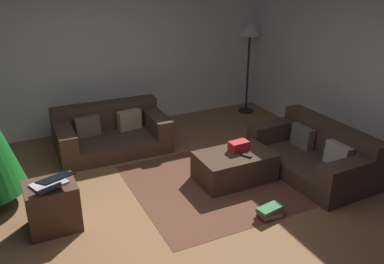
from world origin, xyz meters
name	(u,v)px	position (x,y,z in m)	size (l,w,h in m)	color
ground_plane	(170,227)	(0.00, 0.00, 0.00)	(6.40, 6.40, 0.00)	brown
rear_partition	(90,51)	(0.00, 3.14, 1.30)	(6.40, 0.12, 2.60)	silver
couch_left	(111,132)	(-0.01, 2.24, 0.24)	(1.63, 1.00, 0.63)	#473323
couch_right	(316,154)	(2.24, 0.31, 0.25)	(0.97, 1.67, 0.64)	#473323
ottoman	(234,166)	(1.16, 0.60, 0.18)	(0.97, 0.61, 0.37)	#473323
gift_box	(239,146)	(1.24, 0.65, 0.43)	(0.25, 0.15, 0.13)	red
tv_remote	(246,155)	(1.24, 0.47, 0.38)	(0.05, 0.16, 0.02)	black
side_table	(53,206)	(-1.11, 0.55, 0.26)	(0.52, 0.44, 0.52)	#4C3323
laptop	(51,182)	(-1.09, 0.50, 0.58)	(0.45, 0.49, 0.18)	silver
book_stack	(270,211)	(1.07, -0.31, 0.07)	(0.33, 0.21, 0.14)	beige
corner_lamp	(250,36)	(2.69, 2.69, 1.40)	(0.36, 0.36, 1.65)	black
area_rug	(234,179)	(1.16, 0.60, 0.00)	(2.60, 2.00, 0.01)	brown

